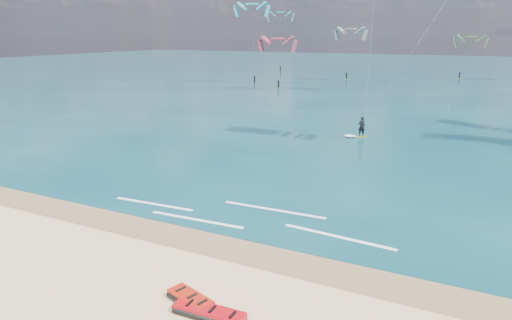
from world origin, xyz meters
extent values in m
plane|color=tan|center=(0.00, 40.00, 0.00)|extent=(320.00, 320.00, 0.00)
cube|color=brown|center=(0.00, 3.00, 0.00)|extent=(320.00, 2.40, 0.01)
cube|color=#0B373E|center=(0.00, 104.00, 0.02)|extent=(320.00, 200.00, 0.04)
cube|color=yellow|center=(1.39, 28.71, 0.07)|extent=(1.36, 1.30, 0.06)
imported|color=black|center=(1.39, 28.71, 1.04)|extent=(0.83, 0.76, 1.90)
cylinder|color=black|center=(1.71, 28.40, 1.32)|extent=(0.46, 0.42, 0.04)
cube|color=white|center=(-5.05, 5.83, 0.04)|extent=(5.18, 0.55, 0.01)
cube|color=white|center=(1.55, 8.10, 0.04)|extent=(6.06, 0.46, 0.01)
cube|color=white|center=(5.82, 6.30, 0.04)|extent=(5.69, 0.65, 0.01)
cube|color=white|center=(-1.55, 5.00, 0.04)|extent=(5.51, 0.54, 0.01)
camera|label=1|loc=(11.26, -13.70, 9.62)|focal=32.00mm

